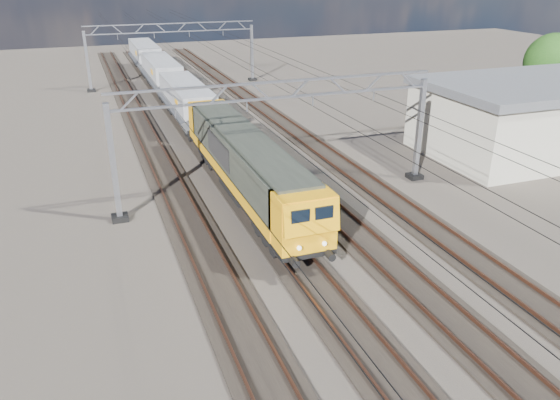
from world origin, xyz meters
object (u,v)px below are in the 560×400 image
object	(u,v)px
hopper_wagon_third	(145,55)
hopper_wagon_lead	(187,100)
industrial_shed	(546,115)
tree_far	(557,64)
catenary_gantry_far	(173,52)
locomotive	(245,161)
hopper_wagon_mid	(161,73)
catenary_gantry_mid	(280,136)

from	to	relation	value
hopper_wagon_third	hopper_wagon_lead	bearing A→B (deg)	-90.00
hopper_wagon_lead	hopper_wagon_third	xyz separation A→B (m)	(0.00, 28.40, 0.00)
hopper_wagon_lead	hopper_wagon_third	size ratio (longest dim) A/B	1.00
hopper_wagon_lead	industrial_shed	bearing A→B (deg)	-34.41
hopper_wagon_lead	tree_far	size ratio (longest dim) A/B	1.72
catenary_gantry_far	locomotive	distance (m)	35.35
hopper_wagon_mid	hopper_wagon_third	size ratio (longest dim) A/B	1.00
tree_far	hopper_wagon_mid	bearing A→B (deg)	144.74
industrial_shed	hopper_wagon_lead	bearing A→B (deg)	145.59
hopper_wagon_lead	industrial_shed	xyz separation A→B (m)	(24.00, -16.44, 0.49)
hopper_wagon_lead	locomotive	bearing A→B (deg)	-90.00
tree_far	catenary_gantry_far	bearing A→B (deg)	139.15
industrial_shed	tree_far	distance (m)	11.59
locomotive	catenary_gantry_mid	bearing A→B (deg)	-20.42
hopper_wagon_lead	hopper_wagon_third	world-z (taller)	same
hopper_wagon_third	tree_far	size ratio (longest dim) A/B	1.72
industrial_shed	hopper_wagon_third	bearing A→B (deg)	118.16
locomotive	hopper_wagon_lead	xyz separation A→B (m)	(-0.00, 17.70, -0.09)
hopper_wagon_lead	tree_far	distance (m)	33.56
catenary_gantry_far	industrial_shed	world-z (taller)	catenary_gantry_far
hopper_wagon_mid	industrial_shed	bearing A→B (deg)	-51.93
locomotive	tree_far	size ratio (longest dim) A/B	2.79
catenary_gantry_mid	hopper_wagon_mid	world-z (taller)	catenary_gantry_mid
hopper_wagon_mid	hopper_wagon_third	xyz separation A→B (m)	(0.00, 14.20, 0.00)
hopper_wagon_mid	tree_far	bearing A→B (deg)	-35.26
catenary_gantry_far	hopper_wagon_lead	distance (m)	17.75
hopper_wagon_third	tree_far	xyz separation A→B (m)	(32.32, -37.05, 2.59)
hopper_wagon_lead	catenary_gantry_mid	bearing A→B (deg)	-83.81
catenary_gantry_mid	industrial_shed	bearing A→B (deg)	5.19
hopper_wagon_lead	tree_far	bearing A→B (deg)	-14.99
catenary_gantry_mid	hopper_wagon_lead	size ratio (longest dim) A/B	1.53
hopper_wagon_mid	catenary_gantry_far	bearing A→B (deg)	59.23
catenary_gantry_mid	hopper_wagon_mid	xyz separation A→B (m)	(-2.00, 32.64, -1.67)
catenary_gantry_mid	hopper_wagon_third	bearing A→B (deg)	92.45
industrial_shed	tree_far	bearing A→B (deg)	43.12
catenary_gantry_far	hopper_wagon_lead	world-z (taller)	catenary_gantry_far
industrial_shed	tree_far	world-z (taller)	tree_far
catenary_gantry_far	tree_far	distance (m)	40.09
hopper_wagon_lead	tree_far	xyz separation A→B (m)	(32.32, -8.65, 2.59)
hopper_wagon_mid	hopper_wagon_third	bearing A→B (deg)	90.00
industrial_shed	hopper_wagon_mid	bearing A→B (deg)	128.07
tree_far	catenary_gantry_mid	bearing A→B (deg)	-162.11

